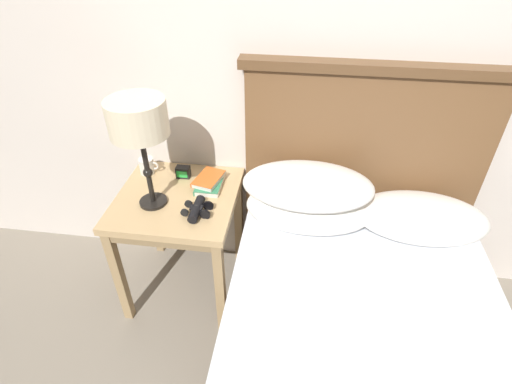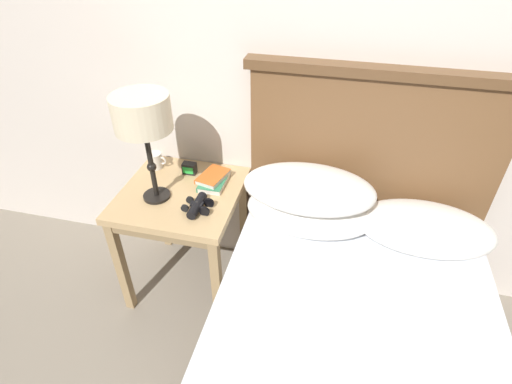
{
  "view_description": "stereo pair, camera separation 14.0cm",
  "coord_description": "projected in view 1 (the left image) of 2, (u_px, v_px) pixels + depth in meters",
  "views": [
    {
      "loc": [
        -0.01,
        -0.76,
        1.81
      ],
      "look_at": [
        -0.21,
        0.68,
        0.74
      ],
      "focal_mm": 28.0,
      "sensor_mm": 36.0,
      "label": 1
    },
    {
      "loc": [
        0.13,
        -0.73,
        1.81
      ],
      "look_at": [
        -0.21,
        0.68,
        0.74
      ],
      "focal_mm": 28.0,
      "sensor_mm": 36.0,
      "label": 2
    }
  ],
  "objects": [
    {
      "name": "book_stacked_on_top",
      "position": [
        208.0,
        179.0,
        1.99
      ],
      "size": [
        0.15,
        0.19,
        0.03
      ],
      "color": "silver",
      "rests_on": "book_on_nightstand"
    },
    {
      "name": "nightstand",
      "position": [
        178.0,
        209.0,
        1.99
      ],
      "size": [
        0.58,
        0.58,
        0.64
      ],
      "color": "tan",
      "rests_on": "ground_plane"
    },
    {
      "name": "binoculars_pair",
      "position": [
        197.0,
        209.0,
        1.82
      ],
      "size": [
        0.14,
        0.16,
        0.05
      ],
      "color": "black",
      "rests_on": "nightstand"
    },
    {
      "name": "coffee_mug",
      "position": [
        147.0,
        166.0,
        2.08
      ],
      "size": [
        0.1,
        0.08,
        0.08
      ],
      "color": "silver",
      "rests_on": "nightstand"
    },
    {
      "name": "book_on_nightstand",
      "position": [
        210.0,
        184.0,
        2.0
      ],
      "size": [
        0.12,
        0.19,
        0.03
      ],
      "color": "silver",
      "rests_on": "nightstand"
    },
    {
      "name": "bed",
      "position": [
        360.0,
        383.0,
        1.51
      ],
      "size": [
        1.21,
        2.07,
        1.25
      ],
      "color": "#4E3520",
      "rests_on": "ground_plane"
    },
    {
      "name": "alarm_clock",
      "position": [
        183.0,
        172.0,
        2.06
      ],
      "size": [
        0.07,
        0.05,
        0.06
      ],
      "color": "black",
      "rests_on": "nightstand"
    },
    {
      "name": "wall_back",
      "position": [
        316.0,
        43.0,
        1.74
      ],
      "size": [
        8.0,
        0.06,
        2.6
      ],
      "color": "silver",
      "rests_on": "ground_plane"
    },
    {
      "name": "table_lamp",
      "position": [
        138.0,
        122.0,
        1.65
      ],
      "size": [
        0.25,
        0.25,
        0.52
      ],
      "color": "black",
      "rests_on": "nightstand"
    }
  ]
}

